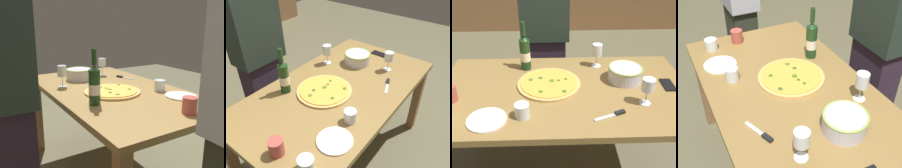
% 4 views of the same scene
% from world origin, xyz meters
% --- Properties ---
extents(ground_plane, '(8.00, 8.00, 0.00)m').
position_xyz_m(ground_plane, '(0.00, 0.00, 0.00)').
color(ground_plane, '#636044').
extents(dining_table, '(1.60, 0.90, 0.75)m').
position_xyz_m(dining_table, '(0.00, 0.00, 0.66)').
color(dining_table, olive).
rests_on(dining_table, ground).
extents(pizza, '(0.40, 0.40, 0.02)m').
position_xyz_m(pizza, '(-0.10, 0.05, 0.76)').
color(pizza, '#E4AD61').
rests_on(pizza, dining_table).
extents(serving_bowl, '(0.23, 0.23, 0.10)m').
position_xyz_m(serving_bowl, '(0.40, 0.10, 0.80)').
color(serving_bowl, silver).
rests_on(serving_bowl, dining_table).
extents(wine_bottle, '(0.07, 0.07, 0.34)m').
position_xyz_m(wine_bottle, '(-0.26, 0.28, 0.88)').
color(wine_bottle, '#1C3E1B').
rests_on(wine_bottle, dining_table).
extents(wine_glass_near_pizza, '(0.07, 0.07, 0.17)m').
position_xyz_m(wine_glass_near_pizza, '(0.25, 0.31, 0.87)').
color(wine_glass_near_pizza, white).
rests_on(wine_glass_near_pizza, dining_table).
extents(wine_glass_by_bottle, '(0.07, 0.07, 0.16)m').
position_xyz_m(wine_glass_by_bottle, '(0.46, -0.17, 0.87)').
color(wine_glass_by_bottle, white).
rests_on(wine_glass_by_bottle, dining_table).
extents(cup_amber, '(0.08, 0.08, 0.09)m').
position_xyz_m(cup_amber, '(-0.67, -0.10, 0.80)').
color(cup_amber, '#B54D44').
rests_on(cup_amber, dining_table).
extents(cup_ceramic, '(0.08, 0.08, 0.08)m').
position_xyz_m(cup_ceramic, '(-0.23, -0.27, 0.79)').
color(cup_ceramic, white).
rests_on(cup_ceramic, dining_table).
extents(cup_spare, '(0.09, 0.09, 0.08)m').
position_xyz_m(cup_spare, '(-0.65, -0.29, 0.79)').
color(cup_spare, white).
rests_on(cup_spare, dining_table).
extents(side_plate, '(0.21, 0.21, 0.01)m').
position_xyz_m(side_plate, '(-0.42, -0.30, 0.76)').
color(side_plate, white).
rests_on(side_plate, dining_table).
extents(cell_phone, '(0.07, 0.15, 0.01)m').
position_xyz_m(cell_phone, '(0.67, 0.02, 0.76)').
color(cell_phone, black).
rests_on(cell_phone, dining_table).
extents(pizza_knife, '(0.18, 0.09, 0.02)m').
position_xyz_m(pizza_knife, '(0.26, -0.28, 0.76)').
color(pizza_knife, silver).
rests_on(pizza_knife, dining_table).
extents(person_host, '(0.40, 0.24, 1.62)m').
position_xyz_m(person_host, '(-0.13, 0.75, 0.82)').
color(person_host, '#2D2031').
rests_on(person_host, ground).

